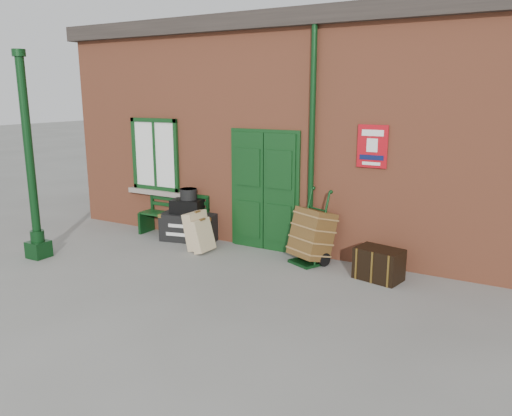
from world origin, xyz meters
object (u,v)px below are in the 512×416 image
Objects in this scene: bench at (175,214)px; houdini_trunk at (190,226)px; porter_trolley at (312,235)px; dark_trunk at (379,264)px.

bench reaches higher than houdini_trunk.
dark_trunk is (1.26, -0.23, -0.24)m from porter_trolley.
houdini_trunk is 2.70m from porter_trolley.
porter_trolley is at bearing -3.31° from bench.
bench is 3.13m from porter_trolley.
houdini_trunk is at bearing -157.48° from porter_trolley.
porter_trolley is at bearing -14.91° from houdini_trunk.
bench is 4.41m from dark_trunk.
houdini_trunk is (0.44, -0.07, -0.19)m from bench.
houdini_trunk reaches higher than dark_trunk.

